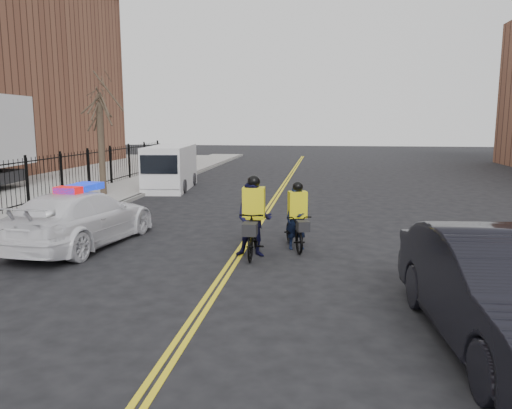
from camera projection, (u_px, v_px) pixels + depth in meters
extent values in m
plane|color=black|center=(229.00, 269.00, 11.43)|extent=(120.00, 120.00, 0.00)
cube|color=yellow|center=(266.00, 209.00, 19.25)|extent=(0.10, 60.00, 0.01)
cube|color=yellow|center=(270.00, 209.00, 19.23)|extent=(0.10, 60.00, 0.01)
cube|color=gray|center=(85.00, 203.00, 20.24)|extent=(3.00, 60.00, 0.15)
cube|color=gray|center=(120.00, 204.00, 20.04)|extent=(0.20, 60.00, 0.15)
cylinder|color=#33271E|center=(101.00, 149.00, 21.87)|extent=(0.28, 0.28, 4.00)
imported|color=white|center=(81.00, 218.00, 13.49)|extent=(2.70, 5.40, 1.51)
cube|color=#0C26CC|center=(80.00, 188.00, 13.35)|extent=(0.78, 1.44, 0.16)
imported|color=black|center=(504.00, 292.00, 7.29)|extent=(2.31, 5.43, 1.74)
cube|color=white|center=(171.00, 168.00, 24.88)|extent=(2.40, 5.21, 2.15)
cube|color=white|center=(161.00, 176.00, 22.75)|extent=(1.89, 0.94, 1.12)
cube|color=black|center=(159.00, 164.00, 22.29)|extent=(1.68, 0.27, 0.84)
cylinder|color=black|center=(146.00, 186.00, 23.55)|extent=(0.30, 0.67, 0.65)
cylinder|color=black|center=(183.00, 186.00, 23.50)|extent=(0.30, 0.67, 0.65)
cylinder|color=black|center=(160.00, 179.00, 26.50)|extent=(0.30, 0.67, 0.65)
cylinder|color=black|center=(193.00, 179.00, 26.45)|extent=(0.30, 0.67, 0.65)
imported|color=black|center=(297.00, 231.00, 13.19)|extent=(1.12, 1.94, 0.96)
imported|color=black|center=(297.00, 218.00, 13.13)|extent=(0.69, 0.55, 1.65)
cube|color=yellow|center=(297.00, 205.00, 13.07)|extent=(0.54, 0.44, 0.69)
sphere|color=black|center=(298.00, 187.00, 12.99)|extent=(0.28, 0.28, 0.28)
cube|color=black|center=(303.00, 226.00, 12.52)|extent=(0.38, 0.41, 0.26)
imported|color=black|center=(254.00, 232.00, 12.42)|extent=(0.61, 2.03, 1.22)
imported|color=black|center=(254.00, 219.00, 12.36)|extent=(0.93, 0.73, 1.88)
cube|color=yellow|center=(254.00, 203.00, 12.30)|extent=(0.54, 0.38, 0.79)
sphere|color=black|center=(254.00, 181.00, 12.21)|extent=(0.32, 0.32, 0.32)
cube|color=black|center=(250.00, 229.00, 11.66)|extent=(0.35, 0.40, 0.29)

